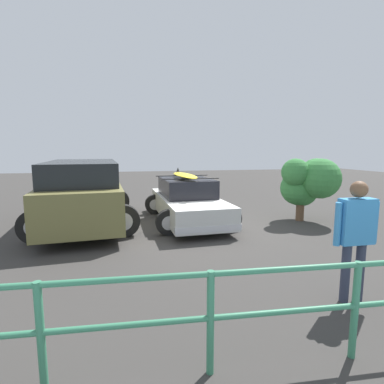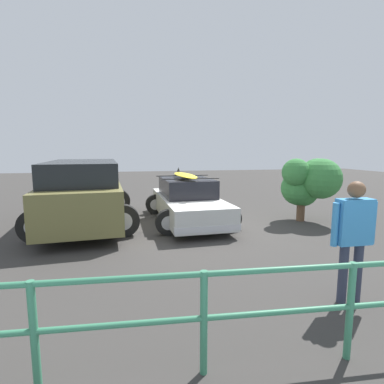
{
  "view_description": "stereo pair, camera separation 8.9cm",
  "coord_description": "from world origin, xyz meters",
  "px_view_note": "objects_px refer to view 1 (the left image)",
  "views": [
    {
      "loc": [
        1.74,
        7.62,
        2.08
      ],
      "look_at": [
        0.04,
        -0.2,
        0.95
      ],
      "focal_mm": 28.0,
      "sensor_mm": 36.0,
      "label": 1
    },
    {
      "loc": [
        1.65,
        7.64,
        2.08
      ],
      "look_at": [
        0.04,
        -0.2,
        0.95
      ],
      "focal_mm": 28.0,
      "sensor_mm": 36.0,
      "label": 2
    }
  ],
  "objects_px": {
    "person_bystander": "(356,230)",
    "suv_car": "(84,192)",
    "bush_near_left": "(308,182)",
    "sedan_car": "(187,201)"
  },
  "relations": [
    {
      "from": "person_bystander",
      "to": "suv_car",
      "type": "bearing_deg",
      "value": -51.55
    },
    {
      "from": "bush_near_left",
      "to": "sedan_car",
      "type": "bearing_deg",
      "value": -12.06
    },
    {
      "from": "sedan_car",
      "to": "bush_near_left",
      "type": "bearing_deg",
      "value": 167.94
    },
    {
      "from": "person_bystander",
      "to": "bush_near_left",
      "type": "relative_size",
      "value": 0.91
    },
    {
      "from": "suv_car",
      "to": "person_bystander",
      "type": "height_order",
      "value": "suv_car"
    },
    {
      "from": "suv_car",
      "to": "person_bystander",
      "type": "bearing_deg",
      "value": 128.45
    },
    {
      "from": "suv_car",
      "to": "bush_near_left",
      "type": "xyz_separation_m",
      "value": [
        -6.33,
        0.87,
        0.23
      ]
    },
    {
      "from": "suv_car",
      "to": "person_bystander",
      "type": "relative_size",
      "value": 3.05
    },
    {
      "from": "suv_car",
      "to": "bush_near_left",
      "type": "relative_size",
      "value": 2.77
    },
    {
      "from": "suv_car",
      "to": "bush_near_left",
      "type": "height_order",
      "value": "bush_near_left"
    }
  ]
}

